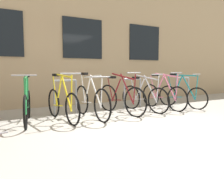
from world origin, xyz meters
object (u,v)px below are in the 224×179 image
Objects in this scene: bicycle_teal at (182,95)px; bicycle_silver at (144,97)px; bicycle_white at (91,100)px; bicycle_maroon at (121,98)px; bicycle_yellow at (62,103)px; bicycle_green at (27,105)px; bicycle_pink at (163,95)px.

bicycle_silver is (-1.34, 0.05, 0.01)m from bicycle_teal.
bicycle_white is (-2.91, -0.03, 0.03)m from bicycle_teal.
bicycle_teal is at bearing -0.88° from bicycle_maroon.
bicycle_silver is (2.24, 0.05, -0.01)m from bicycle_yellow.
bicycle_white reaches higher than bicycle_green.
bicycle_pink reaches higher than bicycle_teal.
bicycle_white is (1.37, -0.17, 0.02)m from bicycle_green.
bicycle_green is 4.28m from bicycle_teal.
bicycle_white is at bearing -179.31° from bicycle_teal.
bicycle_green is (-2.20, 0.10, -0.02)m from bicycle_maroon.
bicycle_silver is at bearing -1.56° from bicycle_green.
bicycle_green is at bearing 178.25° from bicycle_teal.
bicycle_maroon is 1.10× the size of bicycle_teal.
bicycle_pink is 2.26m from bicycle_white.
bicycle_yellow is 0.71m from bicycle_green.
bicycle_white is at bearing -175.41° from bicycle_maroon.
bicycle_green is 3.63m from bicycle_pink.
bicycle_yellow is 1.00× the size of bicycle_green.
bicycle_teal is (4.28, -0.13, -0.01)m from bicycle_green.
bicycle_maroon is 0.74m from bicycle_silver.
bicycle_white is at bearing -176.87° from bicycle_silver.
bicycle_silver is at bearing 177.83° from bicycle_teal.
bicycle_green is (-0.70, 0.13, -0.00)m from bicycle_yellow.
bicycle_teal is at bearing -1.75° from bicycle_green.
bicycle_green is 1.05× the size of bicycle_silver.
bicycle_teal is (3.58, 0.00, -0.02)m from bicycle_yellow.
bicycle_white is (-2.26, -0.11, 0.02)m from bicycle_pink.
bicycle_green is 2.94m from bicycle_silver.
bicycle_pink is 1.06× the size of bicycle_silver.
bicycle_maroon is at bearing -178.44° from bicycle_pink.
bicycle_teal is 2.91m from bicycle_white.
bicycle_white is 1.11× the size of bicycle_silver.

